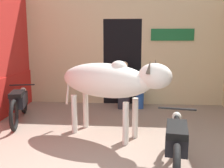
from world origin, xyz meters
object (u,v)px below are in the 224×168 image
cow (110,81)px  shopkeeper_seated (124,84)px  motorcycle_far (19,102)px  plastic_stool (140,99)px  motorcycle_near (176,142)px

cow → shopkeeper_seated: (0.19, 2.13, -0.42)m
motorcycle_far → shopkeeper_seated: size_ratio=1.51×
cow → plastic_stool: 2.35m
cow → shopkeeper_seated: bearing=84.8°
motorcycle_near → motorcycle_far: bearing=146.8°
motorcycle_far → plastic_stool: bearing=26.2°
shopkeeper_seated → plastic_stool: (0.42, -0.02, -0.40)m
cow → motorcycle_near: 1.77m
cow → plastic_stool: (0.62, 2.11, -0.82)m
motorcycle_near → plastic_stool: (-0.42, 3.41, -0.20)m
motorcycle_far → shopkeeper_seated: shopkeeper_seated is taller
shopkeeper_seated → plastic_stool: bearing=-2.1°
cow → motorcycle_far: size_ratio=1.18×
shopkeeper_seated → motorcycle_far: bearing=-149.5°
motorcycle_near → plastic_stool: size_ratio=4.32×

